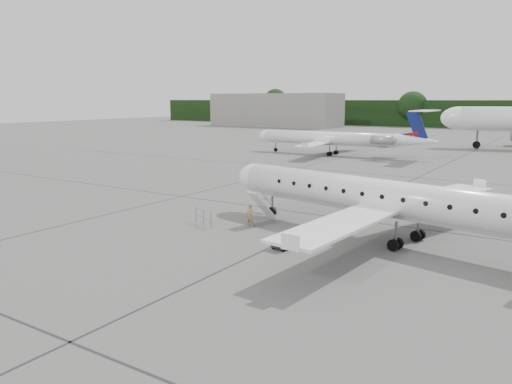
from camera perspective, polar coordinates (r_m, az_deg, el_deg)
The scene contains 8 objects.
ground at distance 27.45m, azimuth 11.10°, elevation -7.01°, with size 320.00×320.00×0.00m, color #5C5C5A.
terminal_building at distance 156.20m, azimuth 2.24°, elevation 9.35°, with size 40.00×14.00×10.00m, color gray.
main_regional_jet at distance 29.55m, azimuth 15.49°, elevation 1.23°, with size 28.08×20.22×7.20m, color white, non-canonical shape.
airstair at distance 33.22m, azimuth 0.79°, elevation -1.73°, with size 0.85×2.14×2.26m, color white, non-canonical shape.
passenger at distance 32.45m, azimuth -0.71°, elevation -2.70°, with size 0.55×0.36×1.50m, color #90784F.
safety_railing at distance 33.12m, azimuth -6.04°, elevation -2.94°, with size 2.20×0.08×1.00m, color gray, non-canonical shape.
baggage_cart at distance 27.71m, azimuth 2.88°, elevation -5.81°, with size 0.90×0.73×0.78m, color black, non-canonical shape.
bg_regional_left at distance 75.69m, azimuth 8.16°, elevation 6.84°, with size 26.29×18.93×6.90m, color white, non-canonical shape.
Camera 1 is at (9.50, -24.42, 8.18)m, focal length 35.00 mm.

